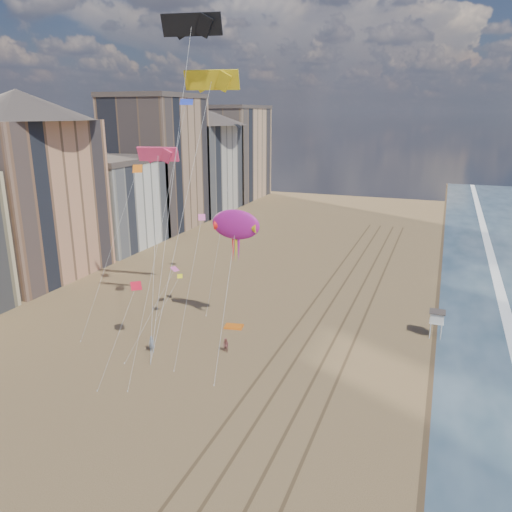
{
  "coord_description": "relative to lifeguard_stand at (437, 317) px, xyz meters",
  "views": [
    {
      "loc": [
        14.18,
        -24.63,
        25.22
      ],
      "look_at": [
        -5.08,
        26.0,
        9.5
      ],
      "focal_mm": 35.0,
      "sensor_mm": 36.0,
      "label": 1
    }
  ],
  "objects": [
    {
      "name": "kite_flyer_b",
      "position": [
        -21.22,
        -12.11,
        -1.67
      ],
      "size": [
        0.92,
        0.81,
        1.6
      ],
      "primitive_type": "imported",
      "rotation": [
        0.0,
        0.0,
        -0.31
      ],
      "color": "#8C4A47",
      "rests_on": "ground"
    },
    {
      "name": "buildings",
      "position": [
        -60.52,
        33.21,
        11.08
      ],
      "size": [
        34.72,
        131.35,
        29.0
      ],
      "color": "#C6B284",
      "rests_on": "ground"
    },
    {
      "name": "kite_flyer_a",
      "position": [
        -28.73,
        -14.96,
        -1.55
      ],
      "size": [
        0.77,
        0.61,
        1.84
      ],
      "primitive_type": "imported",
      "rotation": [
        0.0,
        0.0,
        0.29
      ],
      "color": "slate",
      "rests_on": "ground"
    },
    {
      "name": "lifeguard_stand",
      "position": [
        0.0,
        0.0,
        0.0
      ],
      "size": [
        1.78,
        1.78,
        3.21
      ],
      "color": "silver",
      "rests_on": "ground"
    },
    {
      "name": "show_kite",
      "position": [
        -22.01,
        -7.14,
        10.61
      ],
      "size": [
        5.06,
        6.47,
        17.14
      ],
      "color": "#A71984",
      "rests_on": "ground"
    },
    {
      "name": "tracks",
      "position": [
        -12.24,
        -2.38,
        -2.46
      ],
      "size": [
        7.68,
        120.0,
        0.01
      ],
      "color": "brown",
      "rests_on": "ground"
    },
    {
      "name": "parafoils",
      "position": [
        -26.51,
        -7.99,
        26.13
      ],
      "size": [
        11.22,
        5.05,
        14.6
      ],
      "color": "black",
      "rests_on": "ground"
    },
    {
      "name": "ground",
      "position": [
        -14.79,
        -32.38,
        -2.47
      ],
      "size": [
        260.0,
        260.0,
        0.0
      ],
      "primitive_type": "plane",
      "color": "brown",
      "rests_on": "ground"
    },
    {
      "name": "grounded_kite",
      "position": [
        -22.94,
        -5.9,
        -2.35
      ],
      "size": [
        2.39,
        1.75,
        0.25
      ],
      "primitive_type": "cube",
      "rotation": [
        0.0,
        0.0,
        0.17
      ],
      "color": "orange",
      "rests_on": "ground"
    },
    {
      "name": "small_kites",
      "position": [
        -29.6,
        -7.99,
        13.53
      ],
      "size": [
        13.65,
        18.69,
        22.53
      ],
      "color": "#E85AA6",
      "rests_on": "ground"
    },
    {
      "name": "wet_sand",
      "position": [
        4.21,
        7.62,
        -2.47
      ],
      "size": [
        260.0,
        260.0,
        0.0
      ],
      "primitive_type": "plane",
      "color": "#42301E",
      "rests_on": "ground"
    },
    {
      "name": "foam",
      "position": [
        8.41,
        7.62,
        -2.47
      ],
      "size": [
        260.0,
        260.0,
        0.0
      ],
      "primitive_type": "plane",
      "color": "white",
      "rests_on": "ground"
    }
  ]
}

